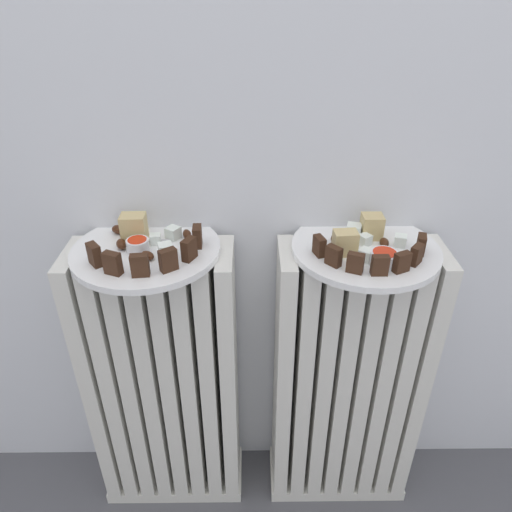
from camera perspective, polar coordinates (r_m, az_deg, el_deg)
radiator_left at (r=1.09m, az=-10.93°, el=-15.16°), size 0.32×0.13×0.67m
radiator_right at (r=1.09m, az=10.90°, el=-15.01°), size 0.32×0.13×0.67m
plate_left at (r=0.87m, az=-13.14°, el=0.72°), size 0.27×0.27×0.01m
plate_right at (r=0.88m, az=13.09°, el=0.85°), size 0.27×0.27×0.01m
dark_cake_slice_left_0 at (r=0.83m, az=-19.00°, el=0.15°), size 0.03×0.03×0.04m
dark_cake_slice_left_1 at (r=0.80m, az=-17.02°, el=-0.86°), size 0.03×0.03×0.04m
dark_cake_slice_left_2 at (r=0.78m, az=-13.91°, el=-1.12°), size 0.03×0.02×0.04m
dark_cake_slice_left_3 at (r=0.79m, az=-10.60°, el=-0.48°), size 0.03×0.03×0.04m
dark_cake_slice_left_4 at (r=0.81m, az=-8.12°, el=0.82°), size 0.03×0.03×0.04m
dark_cake_slice_left_5 at (r=0.85m, az=-7.13°, el=2.37°), size 0.02×0.03×0.04m
marble_cake_slice_left_0 at (r=0.89m, az=-14.59°, el=3.34°), size 0.05×0.04×0.05m
turkish_delight_left_0 at (r=0.83m, az=-10.91°, el=0.70°), size 0.03×0.03×0.02m
turkish_delight_left_1 at (r=0.87m, az=-12.10°, el=2.02°), size 0.02×0.02×0.02m
turkish_delight_left_2 at (r=0.89m, az=-10.02°, el=2.77°), size 0.03×0.03×0.02m
medjool_date_left_0 at (r=0.93m, az=-16.33°, el=3.11°), size 0.03×0.03×0.02m
medjool_date_left_1 at (r=0.83m, az=-13.01°, el=0.06°), size 0.03×0.03×0.01m
medjool_date_left_2 at (r=0.87m, az=-16.02°, el=1.39°), size 0.03×0.03×0.02m
medjool_date_left_3 at (r=0.88m, az=-8.34°, el=2.59°), size 0.02×0.03×0.02m
jam_bowl_left at (r=0.85m, az=-14.15°, el=1.33°), size 0.04×0.04×0.02m
dark_cake_slice_right_0 at (r=0.82m, az=7.68°, el=1.22°), size 0.02×0.03×0.03m
dark_cake_slice_right_1 at (r=0.80m, az=9.40°, el=0.00°), size 0.03×0.03×0.03m
dark_cake_slice_right_2 at (r=0.79m, az=11.96°, el=-0.84°), size 0.03×0.02×0.03m
dark_cake_slice_right_3 at (r=0.79m, az=14.80°, el=-1.11°), size 0.03×0.01×0.03m
dark_cake_slice_right_4 at (r=0.81m, az=17.28°, el=-0.74°), size 0.03×0.02×0.03m
dark_cake_slice_right_5 at (r=0.84m, az=18.89°, el=0.15°), size 0.03×0.03×0.03m
dark_cake_slice_right_6 at (r=0.87m, az=19.39°, el=1.32°), size 0.02×0.03×0.03m
marble_cake_slice_right_0 at (r=0.90m, az=13.86°, el=3.51°), size 0.04×0.03×0.04m
marble_cake_slice_right_1 at (r=0.83m, az=10.75°, el=1.58°), size 0.04×0.03×0.04m
turkish_delight_right_0 at (r=0.87m, az=13.07°, el=1.94°), size 0.03×0.03×0.02m
turkish_delight_right_1 at (r=0.89m, az=17.10°, el=1.80°), size 0.03×0.03×0.02m
turkish_delight_right_2 at (r=0.83m, az=13.18°, el=0.14°), size 0.03×0.03×0.02m
turkish_delight_right_3 at (r=0.89m, az=11.77°, el=2.98°), size 0.03×0.03×0.03m
medjool_date_right_0 at (r=0.95m, az=12.96°, el=4.07°), size 0.03×0.02×0.01m
medjool_date_right_1 at (r=0.87m, az=9.60°, el=2.19°), size 0.03×0.03×0.02m
medjool_date_right_2 at (r=0.88m, az=15.29°, el=1.57°), size 0.02×0.03×0.02m
jam_bowl_right at (r=0.82m, az=15.25°, el=-0.16°), size 0.05×0.05×0.02m
fork at (r=0.85m, az=-10.60°, el=0.53°), size 0.04×0.11×0.00m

